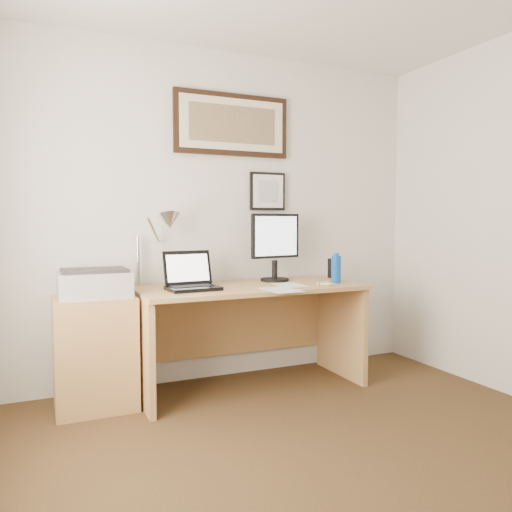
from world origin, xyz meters
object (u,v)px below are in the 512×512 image
side_cabinet (95,353)px  laptop (191,281)px  book (172,290)px  desk (246,316)px  printer (94,283)px  water_bottle (336,269)px  lcd_monitor (275,244)px

side_cabinet → laptop: size_ratio=2.07×
side_cabinet → book: 0.63m
desk → laptop: laptop is taller
printer → book: bearing=-11.3°
book → desk: 0.65m
laptop → desk: bearing=11.6°
water_bottle → book: (-1.24, 0.07, -0.09)m
water_bottle → lcd_monitor: lcd_monitor is taller
book → desk: (0.59, 0.14, -0.24)m
water_bottle → printer: water_bottle is taller
side_cabinet → laptop: bearing=-5.0°
book → laptop: bearing=17.4°
desk → water_bottle: bearing=-17.5°
water_bottle → laptop: size_ratio=0.58×
book → desk: bearing=13.1°
book → laptop: laptop is taller
side_cabinet → water_bottle: size_ratio=3.57×
water_bottle → printer: size_ratio=0.47×
laptop → printer: 0.63m
side_cabinet → water_bottle: bearing=-5.6°
laptop → lcd_monitor: size_ratio=0.68×
desk → printer: size_ratio=3.64×
lcd_monitor → laptop: bearing=-166.1°
desk → lcd_monitor: (0.29, 0.09, 0.53)m
water_bottle → desk: water_bottle is taller
water_bottle → desk: (-0.65, 0.20, -0.34)m
side_cabinet → desk: 1.08m
book → laptop: 0.16m
desk → printer: bearing=-177.8°
water_bottle → lcd_monitor: 0.50m
laptop → lcd_monitor: (0.73, 0.18, 0.23)m
laptop → printer: laptop is taller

